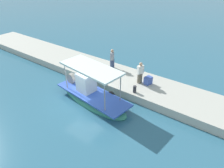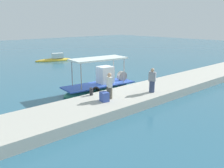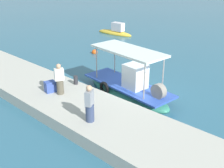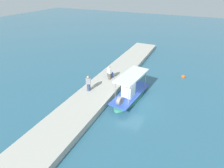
{
  "view_description": "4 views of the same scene",
  "coord_description": "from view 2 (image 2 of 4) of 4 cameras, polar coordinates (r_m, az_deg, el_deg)",
  "views": [
    {
      "loc": [
        -8.64,
        8.34,
        8.4
      ],
      "look_at": [
        -0.99,
        -2.06,
        0.76
      ],
      "focal_mm": 32.55,
      "sensor_mm": 36.0,
      "label": 1
    },
    {
      "loc": [
        -12.64,
        -15.27,
        5.45
      ],
      "look_at": [
        -0.74,
        -2.09,
        0.99
      ],
      "focal_mm": 40.46,
      "sensor_mm": 36.0,
      "label": 2
    },
    {
      "loc": [
        8.58,
        -11.53,
        6.82
      ],
      "look_at": [
        -0.48,
        -1.74,
        1.11
      ],
      "focal_mm": 44.05,
      "sensor_mm": 36.0,
      "label": 3
    },
    {
      "loc": [
        14.5,
        4.66,
        10.49
      ],
      "look_at": [
        -0.81,
        -2.61,
        1.01
      ],
      "focal_mm": 29.05,
      "sensor_mm": 36.0,
      "label": 4
    }
  ],
  "objects": [
    {
      "name": "moored_boat_mid",
      "position": [
        36.33,
        -12.83,
        5.38
      ],
      "size": [
        5.3,
        2.89,
        1.32
      ],
      "color": "gold",
      "rests_on": "ground_plane"
    },
    {
      "name": "main_fishing_boat",
      "position": [
        19.88,
        -2.74,
        -0.47
      ],
      "size": [
        6.21,
        2.56,
        3.04
      ],
      "color": "#358B6F",
      "rests_on": "ground_plane"
    },
    {
      "name": "cargo_crate",
      "position": [
        15.59,
        -1.74,
        -2.89
      ],
      "size": [
        0.55,
        0.63,
        0.59
      ],
      "primitive_type": "cube",
      "rotation": [
        0.0,
        0.0,
        1.34
      ],
      "color": "#3A54AB",
      "rests_on": "dock_quay"
    },
    {
      "name": "mooring_bollard",
      "position": [
        16.92,
        -4.71,
        -1.71
      ],
      "size": [
        0.24,
        0.24,
        0.5
      ],
      "primitive_type": "cylinder",
      "color": "#2D2D33",
      "rests_on": "dock_quay"
    },
    {
      "name": "fisherman_by_crate",
      "position": [
        17.68,
        9.05,
        0.58
      ],
      "size": [
        0.51,
        0.55,
        1.69
      ],
      "color": "#334061",
      "rests_on": "dock_quay"
    },
    {
      "name": "ground_plane",
      "position": [
        20.55,
        -2.39,
        -1.3
      ],
      "size": [
        120.0,
        120.0,
        0.0
      ],
      "primitive_type": "plane",
      "color": "#2F637C"
    },
    {
      "name": "dock_quay",
      "position": [
        17.87,
        5.3,
        -2.72
      ],
      "size": [
        36.0,
        3.61,
        0.61
      ],
      "primitive_type": "cube",
      "color": "#B7B4A7",
      "rests_on": "ground_plane"
    },
    {
      "name": "fisherman_near_bollard",
      "position": [
        15.99,
        -0.58,
        -0.71
      ],
      "size": [
        0.49,
        0.54,
        1.67
      ],
      "color": "brown",
      "rests_on": "dock_quay"
    }
  ]
}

